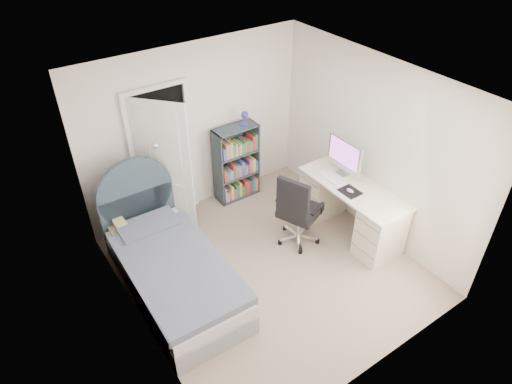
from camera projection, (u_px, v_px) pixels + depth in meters
room_shell at (270, 191)px, 5.28m from camera, size 3.50×3.70×2.60m
door at (163, 163)px, 6.16m from camera, size 0.92×0.64×2.06m
bed at (172, 268)px, 5.57m from camera, size 1.10×2.23×1.36m
nightstand at (125, 232)px, 6.01m from camera, size 0.39×0.39×0.58m
floor_lamp at (159, 200)px, 6.19m from camera, size 0.22×0.22×1.51m
bookcase at (238, 165)px, 7.00m from camera, size 0.68×0.29×1.44m
desk at (350, 207)px, 6.37m from camera, size 0.64×1.61×1.32m
office_chair at (297, 208)px, 6.03m from camera, size 0.65×0.65×1.13m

